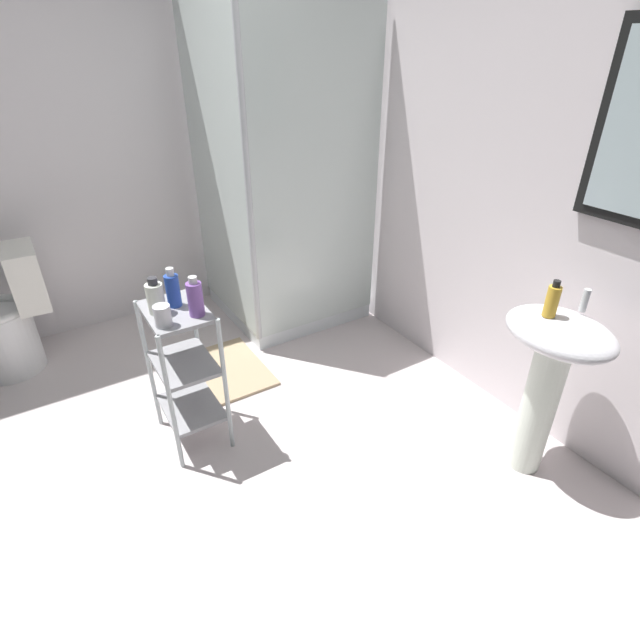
# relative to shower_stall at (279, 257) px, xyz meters

# --- Properties ---
(ground_plane) EXTENTS (4.20, 4.20, 0.02)m
(ground_plane) POSITION_rel_shower_stall_xyz_m (1.20, -1.22, -0.47)
(ground_plane) COLOR silver
(wall_back) EXTENTS (4.20, 0.14, 2.50)m
(wall_back) POSITION_rel_shower_stall_xyz_m (1.21, 0.63, 0.79)
(wall_back) COLOR silver
(wall_back) RESTS_ON ground_plane
(wall_left) EXTENTS (0.10, 4.20, 2.50)m
(wall_left) POSITION_rel_shower_stall_xyz_m (-0.65, -1.22, 0.79)
(wall_left) COLOR white
(wall_left) RESTS_ON ground_plane
(shower_stall) EXTENTS (0.92, 0.92, 2.00)m
(shower_stall) POSITION_rel_shower_stall_xyz_m (0.00, 0.00, 0.00)
(shower_stall) COLOR white
(shower_stall) RESTS_ON ground_plane
(pedestal_sink) EXTENTS (0.46, 0.37, 0.81)m
(pedestal_sink) POSITION_rel_shower_stall_xyz_m (1.93, 0.30, 0.12)
(pedestal_sink) COLOR white
(pedestal_sink) RESTS_ON ground_plane
(sink_faucet) EXTENTS (0.03, 0.03, 0.10)m
(sink_faucet) POSITION_rel_shower_stall_xyz_m (1.93, 0.42, 0.40)
(sink_faucet) COLOR silver
(sink_faucet) RESTS_ON pedestal_sink
(toilet) EXTENTS (0.37, 0.49, 0.76)m
(toilet) POSITION_rel_shower_stall_xyz_m (-0.28, -1.69, -0.15)
(toilet) COLOR white
(toilet) RESTS_ON ground_plane
(storage_cart) EXTENTS (0.38, 0.28, 0.74)m
(storage_cart) POSITION_rel_shower_stall_xyz_m (0.89, -0.98, -0.03)
(storage_cart) COLOR silver
(storage_cart) RESTS_ON ground_plane
(hand_soap_bottle) EXTENTS (0.05, 0.05, 0.16)m
(hand_soap_bottle) POSITION_rel_shower_stall_xyz_m (1.88, 0.26, 0.42)
(hand_soap_bottle) COLOR gold
(hand_soap_bottle) RESTS_ON pedestal_sink
(lotion_bottle_white) EXTENTS (0.08, 0.08, 0.17)m
(lotion_bottle_white) POSITION_rel_shower_stall_xyz_m (0.87, -1.05, 0.35)
(lotion_bottle_white) COLOR white
(lotion_bottle_white) RESTS_ON storage_cart
(shampoo_bottle_blue) EXTENTS (0.06, 0.06, 0.18)m
(shampoo_bottle_blue) POSITION_rel_shower_stall_xyz_m (0.85, -0.97, 0.36)
(shampoo_bottle_blue) COLOR #2448AD
(shampoo_bottle_blue) RESTS_ON storage_cart
(conditioner_bottle_purple) EXTENTS (0.07, 0.07, 0.18)m
(conditioner_bottle_purple) POSITION_rel_shower_stall_xyz_m (0.98, -0.91, 0.36)
(conditioner_bottle_purple) COLOR #8354AE
(conditioner_bottle_purple) RESTS_ON storage_cart
(rinse_cup) EXTENTS (0.07, 0.07, 0.09)m
(rinse_cup) POSITION_rel_shower_stall_xyz_m (1.00, -1.06, 0.32)
(rinse_cup) COLOR silver
(rinse_cup) RESTS_ON storage_cart
(bath_mat) EXTENTS (0.60, 0.40, 0.02)m
(bath_mat) POSITION_rel_shower_stall_xyz_m (0.45, -0.61, -0.45)
(bath_mat) COLOR tan
(bath_mat) RESTS_ON ground_plane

